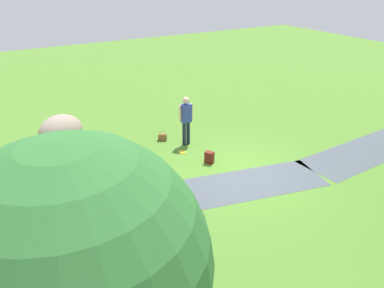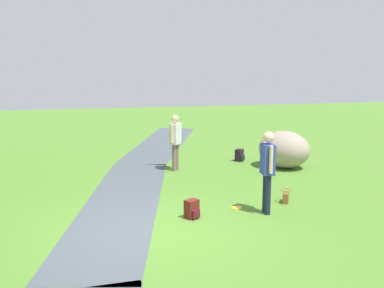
{
  "view_description": "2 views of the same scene",
  "coord_description": "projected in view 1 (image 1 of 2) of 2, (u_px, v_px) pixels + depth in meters",
  "views": [
    {
      "loc": [
        6.72,
        8.39,
        5.98
      ],
      "look_at": [
        1.67,
        -0.23,
        1.27
      ],
      "focal_mm": 35.76,
      "sensor_mm": 36.0,
      "label": 1
    },
    {
      "loc": [
        -8.3,
        1.0,
        3.28
      ],
      "look_at": [
        1.84,
        -1.31,
        1.35
      ],
      "focal_mm": 41.92,
      "sensor_mm": 36.0,
      "label": 2
    }
  ],
  "objects": [
    {
      "name": "frisbee_on_grass",
      "position": [
        182.0,
        152.0,
        13.41
      ],
      "size": [
        0.25,
        0.25,
        0.02
      ],
      "color": "yellow",
      "rests_on": "ground"
    },
    {
      "name": "lawn_boulder",
      "position": [
        61.0,
        131.0,
        13.68
      ],
      "size": [
        2.13,
        2.05,
        1.15
      ],
      "color": "gray",
      "rests_on": "ground"
    },
    {
      "name": "footpath_segment_mid",
      "position": [
        196.0,
        193.0,
        11.01
      ],
      "size": [
        8.18,
        3.36,
        0.01
      ],
      "color": "#485057",
      "rests_on": "ground"
    },
    {
      "name": "ground_plane",
      "position": [
        241.0,
        172.0,
        12.17
      ],
      "size": [
        48.0,
        48.0,
        0.0
      ],
      "primitive_type": "plane",
      "color": "#4E7E2B"
    },
    {
      "name": "handbag_on_grass",
      "position": [
        162.0,
        137.0,
        14.27
      ],
      "size": [
        0.37,
        0.37,
        0.31
      ],
      "color": "brown",
      "rests_on": "ground"
    },
    {
      "name": "man_near_boulder",
      "position": [
        74.0,
        161.0,
        10.7
      ],
      "size": [
        0.43,
        0.41,
        1.7
      ],
      "color": "#7A5D57",
      "rests_on": "ground"
    },
    {
      "name": "young_tree_near_path",
      "position": [
        77.0,
        270.0,
        3.53
      ],
      "size": [
        2.55,
        2.55,
        4.73
      ],
      "color": "#4D3722",
      "rests_on": "ground"
    },
    {
      "name": "backpack_by_boulder",
      "position": [
        34.0,
        160.0,
        12.48
      ],
      "size": [
        0.35,
        0.35,
        0.4
      ],
      "color": "black",
      "rests_on": "ground"
    },
    {
      "name": "woman_with_handbag",
      "position": [
        186.0,
        117.0,
        13.57
      ],
      "size": [
        0.52,
        0.27,
        1.81
      ],
      "color": "#172137",
      "rests_on": "ground"
    },
    {
      "name": "spare_backpack_on_lawn",
      "position": [
        209.0,
        158.0,
        12.63
      ],
      "size": [
        0.35,
        0.34,
        0.4
      ],
      "color": "maroon",
      "rests_on": "ground"
    }
  ]
}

